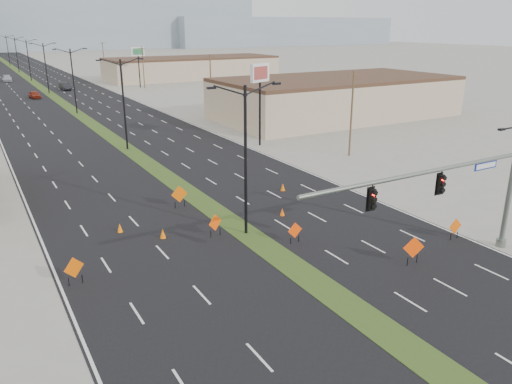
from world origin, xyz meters
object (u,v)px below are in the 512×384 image
streetlight_1 (124,102)px  streetlight_4 (28,59)px  car_far (7,79)px  construction_sign_5 (455,227)px  streetlight_3 (46,67)px  streetlight_5 (16,53)px  car_mid (65,86)px  cone_2 (283,187)px  cone_3 (120,228)px  construction_sign_2 (179,195)px  streetlight_0 (246,157)px  construction_sign_0 (74,269)px  construction_sign_1 (215,223)px  pole_sign_east_far (138,55)px  car_left (35,95)px  construction_sign_4 (414,248)px  cone_0 (163,233)px  streetlight_6 (8,49)px  signal_mast (462,186)px  cone_1 (282,212)px  construction_sign_3 (295,231)px  streetlight_2 (73,79)px  pole_sign_east_near (260,79)px

streetlight_1 → streetlight_4: 84.00m
car_far → construction_sign_5: 122.44m
streetlight_1 → streetlight_3: (0.00, 56.00, 0.00)m
streetlight_5 → car_mid: 51.97m
cone_2 → cone_3: bearing=-172.4°
construction_sign_2 → cone_3: (-5.39, -2.50, -0.73)m
car_mid → construction_sign_5: bearing=-89.8°
streetlight_1 → car_mid: (3.99, 60.39, -4.66)m
streetlight_3 → streetlight_5: (0.00, 56.00, 0.00)m
streetlight_0 → car_far: size_ratio=1.99×
streetlight_5 → car_mid: size_ratio=2.17×
streetlight_0 → construction_sign_0: streetlight_0 is taller
streetlight_1 → construction_sign_5: size_ratio=6.77×
car_mid → streetlight_0: bearing=-96.8°
construction_sign_1 → pole_sign_east_far: (21.57, 84.14, 6.22)m
streetlight_5 → construction_sign_0: (-11.50, -141.48, -4.46)m
streetlight_4 → pole_sign_east_far: size_ratio=1.14×
streetlight_4 → car_left: size_ratio=2.49×
streetlight_1 → pole_sign_east_far: bearing=71.0°
streetlight_4 → construction_sign_4: size_ratio=5.64×
car_mid → cone_0: 86.80m
streetlight_4 → construction_sign_0: size_ratio=6.12×
streetlight_6 → pole_sign_east_far: (19.57, -83.22, 1.73)m
car_mid → pole_sign_east_far: size_ratio=0.52×
construction_sign_0 → pole_sign_east_far: 91.89m
cone_0 → signal_mast: bearing=-41.3°
streetlight_5 → cone_1: size_ratio=16.72×
streetlight_4 → construction_sign_3: size_ratio=6.97×
streetlight_2 → cone_2: (7.19, -49.52, -5.09)m
car_left → cone_1: (7.46, -76.30, -0.38)m
construction_sign_1 → pole_sign_east_near: pole_sign_east_near is taller
cone_1 → car_mid: bearing=90.0°
car_mid → construction_sign_2: bearing=-98.5°
construction_sign_1 → construction_sign_3: 5.38m
construction_sign_2 → cone_3: 5.98m
streetlight_2 → cone_0: (-5.19, -53.92, -5.08)m
streetlight_4 → cone_2: streetlight_4 is taller
car_left → construction_sign_1: size_ratio=2.56×
car_left → construction_sign_0: (-8.00, -79.34, 0.28)m
signal_mast → streetlight_6: size_ratio=1.63×
signal_mast → car_mid: signal_mast is taller
pole_sign_east_far → construction_sign_5: bearing=-83.9°
cone_1 → streetlight_2: bearing=94.2°
cone_3 → pole_sign_east_near: 28.82m
streetlight_4 → pole_sign_east_near: 90.93m
signal_mast → cone_3: bearing=137.7°
cone_0 → streetlight_3: bearing=86.4°
streetlight_0 → streetlight_2: (0.00, 56.00, 0.00)m
construction_sign_0 → streetlight_5: bearing=62.4°
streetlight_5 → car_left: (-3.50, -62.14, -4.73)m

